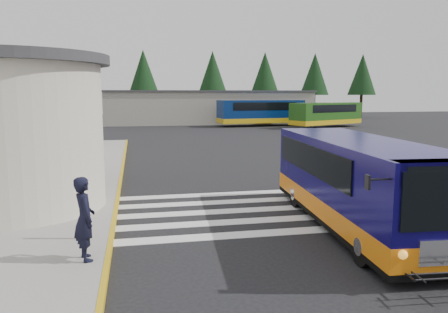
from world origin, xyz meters
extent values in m
plane|color=black|center=(0.00, 0.00, 0.00)|extent=(140.00, 140.00, 0.00)
cube|color=gold|center=(-4.05, 4.00, 0.08)|extent=(0.12, 34.00, 0.16)
cylinder|color=beige|center=(-7.00, 0.50, 2.40)|extent=(5.20, 5.20, 4.50)
cylinder|color=#38383A|center=(-7.00, 0.50, 4.80)|extent=(5.80, 5.80, 0.30)
cube|color=black|center=(-6.48, 5.00, 1.25)|extent=(0.08, 1.20, 2.20)
cube|color=#38383A|center=(-6.00, 5.00, 2.55)|extent=(1.20, 1.80, 0.12)
cube|color=silver|center=(-0.50, -3.20, 0.01)|extent=(8.00, 0.55, 0.01)
cube|color=silver|center=(-0.50, -2.00, 0.01)|extent=(8.00, 0.55, 0.01)
cube|color=silver|center=(-0.50, -0.80, 0.01)|extent=(8.00, 0.55, 0.01)
cube|color=silver|center=(-0.50, 0.40, 0.01)|extent=(8.00, 0.55, 0.01)
cube|color=silver|center=(-0.50, 1.60, 0.01)|extent=(8.00, 0.55, 0.01)
cube|color=gray|center=(6.00, 42.00, 2.00)|extent=(26.00, 8.00, 4.00)
cube|color=#38383A|center=(6.00, 42.00, 4.10)|extent=(26.40, 8.40, 0.20)
cylinder|color=black|center=(-12.00, 50.00, 1.80)|extent=(0.44, 0.44, 3.60)
cone|color=black|center=(-12.00, 50.00, 6.80)|extent=(4.40, 4.40, 6.40)
cylinder|color=black|center=(-2.00, 50.00, 1.80)|extent=(0.44, 0.44, 3.60)
cone|color=black|center=(-2.00, 50.00, 6.80)|extent=(4.40, 4.40, 6.40)
cylinder|color=black|center=(8.00, 50.00, 1.80)|extent=(0.44, 0.44, 3.60)
cone|color=black|center=(8.00, 50.00, 6.80)|extent=(4.40, 4.40, 6.40)
cylinder|color=black|center=(16.00, 50.00, 1.80)|extent=(0.44, 0.44, 3.60)
cone|color=black|center=(16.00, 50.00, 6.80)|extent=(4.40, 4.40, 6.40)
cylinder|color=black|center=(24.00, 50.00, 1.80)|extent=(0.44, 0.44, 3.60)
cone|color=black|center=(24.00, 50.00, 6.80)|extent=(4.40, 4.40, 6.40)
cylinder|color=black|center=(32.00, 50.00, 1.80)|extent=(0.44, 0.44, 3.60)
cone|color=black|center=(32.00, 50.00, 6.80)|extent=(4.40, 4.40, 6.40)
cube|color=#0C064D|center=(2.69, -3.14, 1.43)|extent=(2.89, 8.34, 2.14)
cube|color=orange|center=(2.69, -3.14, 0.62)|extent=(2.92, 8.38, 0.51)
cube|color=black|center=(2.69, -3.14, 0.32)|extent=(2.91, 8.37, 0.20)
cube|color=silver|center=(2.38, -7.26, 0.77)|extent=(1.18, 0.14, 0.50)
cube|color=black|center=(1.59, -2.33, 1.87)|extent=(0.49, 6.00, 0.82)
cube|color=black|center=(3.90, -2.50, 1.87)|extent=(0.49, 6.00, 0.82)
cylinder|color=black|center=(1.49, -5.79, 0.44)|extent=(0.34, 0.89, 0.87)
cylinder|color=black|center=(1.87, -0.71, 0.44)|extent=(0.34, 0.89, 0.87)
cylinder|color=black|center=(3.87, -0.86, 0.44)|extent=(0.34, 0.89, 0.87)
cube|color=black|center=(0.80, -6.97, 2.14)|extent=(0.06, 0.17, 0.27)
imported|color=black|center=(-4.50, -4.59, 1.07)|extent=(0.63, 0.78, 1.85)
imported|color=black|center=(-5.30, -0.63, 0.93)|extent=(0.88, 0.95, 1.56)
cylinder|color=black|center=(-4.74, -3.12, 0.76)|extent=(0.10, 0.10, 1.22)
cube|color=#071F53|center=(11.19, 35.50, 1.74)|extent=(10.34, 3.88, 2.58)
cube|color=gold|center=(11.19, 35.50, 0.70)|extent=(10.38, 3.92, 0.56)
cube|color=black|center=(11.19, 35.50, 2.36)|extent=(8.12, 3.70, 0.90)
cube|color=#205015|center=(17.89, 32.09, 1.59)|extent=(9.50, 6.14, 2.37)
cube|color=gold|center=(17.89, 32.09, 0.64)|extent=(9.54, 6.18, 0.51)
cube|color=black|center=(17.89, 32.09, 2.16)|extent=(7.64, 5.35, 0.82)
camera|label=1|loc=(-3.36, -14.17, 3.75)|focal=35.00mm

